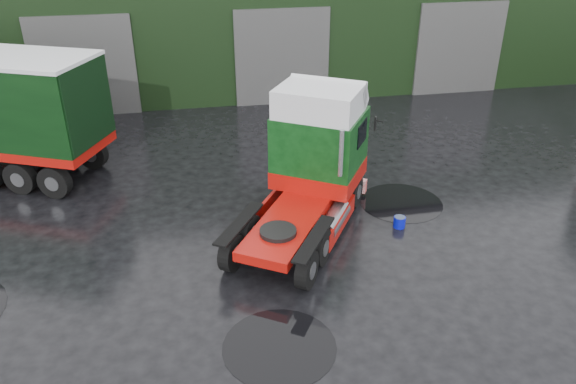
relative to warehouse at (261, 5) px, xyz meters
The scene contains 6 objects.
ground 20.35m from the warehouse, 95.71° to the right, with size 100.00×100.00×0.00m, color black.
warehouse is the anchor object (origin of this frame).
hero_tractor 16.79m from the warehouse, 95.24° to the right, with size 2.50×5.90×3.67m, color #0C3511, non-canonical shape.
wash_bucket 17.15m from the warehouse, 85.75° to the right, with size 0.32×0.32×0.30m, color #070DA6.
puddle_0 21.19m from the warehouse, 97.62° to the right, with size 2.31×2.31×0.01m, color black.
puddle_1 15.97m from the warehouse, 83.41° to the right, with size 2.44×2.44×0.01m, color black.
Camera 1 is at (-2.22, -9.14, 8.02)m, focal length 35.00 mm.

